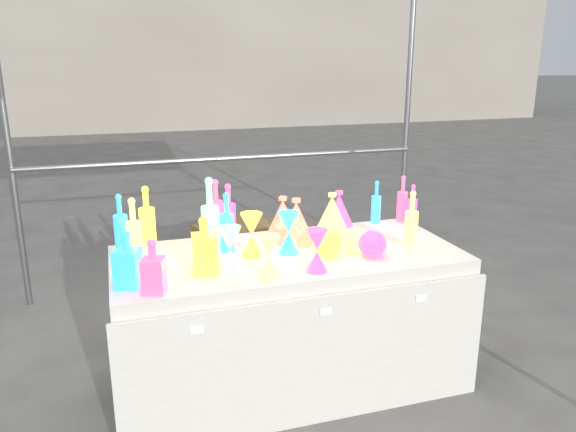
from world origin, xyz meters
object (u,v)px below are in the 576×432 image
object	(u,v)px
cardboard_box_closed	(237,249)
globe_0	(327,245)
display_table	(289,319)
decanter_0	(204,245)
lampshade_0	(283,218)
bottle_0	(147,216)

from	to	relation	value
cardboard_box_closed	globe_0	bearing A→B (deg)	-107.75
cardboard_box_closed	globe_0	distance (m)	1.83
globe_0	display_table	bearing A→B (deg)	149.73
display_table	cardboard_box_closed	world-z (taller)	display_table
decanter_0	globe_0	distance (m)	0.64
display_table	cardboard_box_closed	bearing A→B (deg)	87.51
decanter_0	lampshade_0	bearing A→B (deg)	42.92
decanter_0	globe_0	xyz separation A→B (m)	(0.63, 0.04, -0.08)
bottle_0	globe_0	bearing A→B (deg)	-28.17
display_table	bottle_0	xyz separation A→B (m)	(-0.69, 0.36, 0.54)
cardboard_box_closed	decanter_0	size ratio (longest dim) A/B	2.12
display_table	lampshade_0	xyz separation A→B (m)	(0.04, 0.24, 0.50)
bottle_0	decanter_0	size ratio (longest dim) A/B	1.18
bottle_0	lampshade_0	bearing A→B (deg)	-9.56
lampshade_0	globe_0	bearing A→B (deg)	-55.97
bottle_0	decanter_0	world-z (taller)	bottle_0
globe_0	cardboard_box_closed	bearing A→B (deg)	93.45
display_table	decanter_0	bearing A→B (deg)	-162.73
cardboard_box_closed	bottle_0	world-z (taller)	bottle_0
display_table	cardboard_box_closed	distance (m)	1.64
lampshade_0	cardboard_box_closed	bearing A→B (deg)	101.28
cardboard_box_closed	bottle_0	bearing A→B (deg)	-142.01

